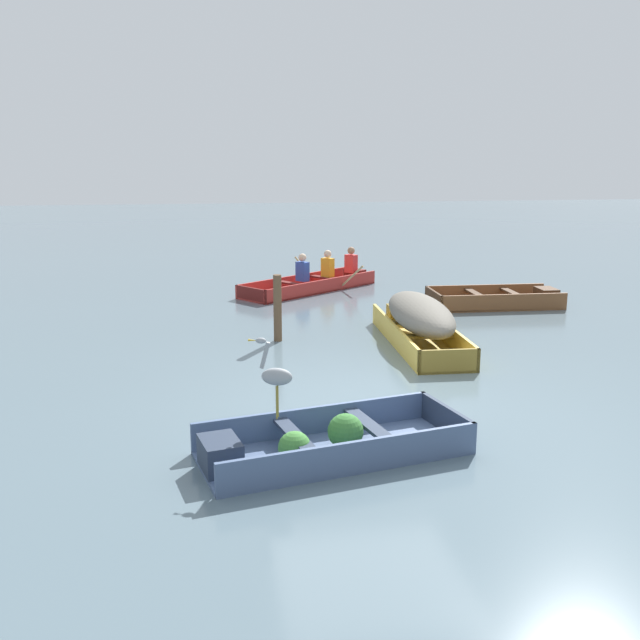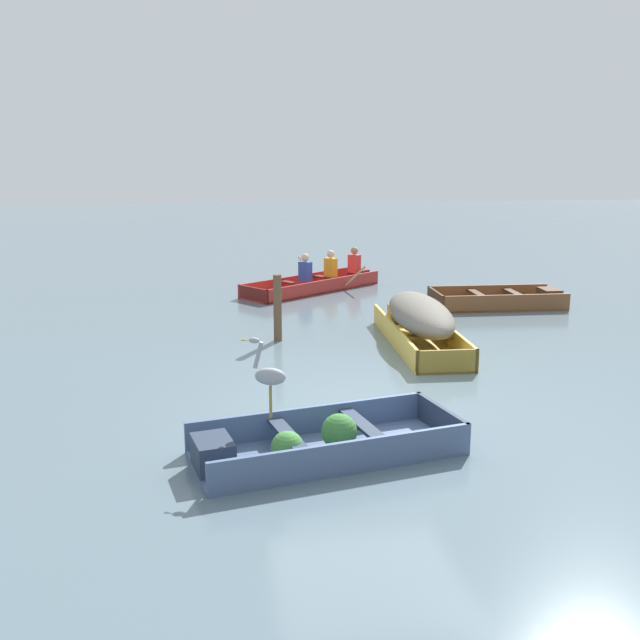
{
  "view_description": "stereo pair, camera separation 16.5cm",
  "coord_description": "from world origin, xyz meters",
  "px_view_note": "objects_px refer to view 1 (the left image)",
  "views": [
    {
      "loc": [
        -2.05,
        -8.32,
        3.02
      ],
      "look_at": [
        -0.16,
        3.18,
        0.35
      ],
      "focal_mm": 40.0,
      "sensor_mm": 36.0,
      "label": 1
    },
    {
      "loc": [
        -1.88,
        -8.35,
        3.02
      ],
      "look_at": [
        -0.16,
        3.18,
        0.35
      ],
      "focal_mm": 40.0,
      "sensor_mm": 36.0,
      "label": 2
    }
  ],
  "objects_px": {
    "dinghy_slate_blue_foreground": "(322,444)",
    "skiff_yellow_near_moored": "(420,318)",
    "skiff_wooden_brown_mid_moored": "(500,300)",
    "mooring_post": "(278,308)",
    "heron_on_dinghy": "(275,374)",
    "rowboat_red_with_crew": "(316,281)"
  },
  "relations": [
    {
      "from": "dinghy_slate_blue_foreground",
      "to": "heron_on_dinghy",
      "type": "bearing_deg",
      "value": 169.09
    },
    {
      "from": "heron_on_dinghy",
      "to": "mooring_post",
      "type": "distance_m",
      "value": 4.75
    },
    {
      "from": "rowboat_red_with_crew",
      "to": "skiff_yellow_near_moored",
      "type": "bearing_deg",
      "value": -80.33
    },
    {
      "from": "dinghy_slate_blue_foreground",
      "to": "skiff_wooden_brown_mid_moored",
      "type": "height_order",
      "value": "dinghy_slate_blue_foreground"
    },
    {
      "from": "mooring_post",
      "to": "skiff_wooden_brown_mid_moored",
      "type": "bearing_deg",
      "value": 23.79
    },
    {
      "from": "skiff_wooden_brown_mid_moored",
      "to": "rowboat_red_with_crew",
      "type": "relative_size",
      "value": 0.77
    },
    {
      "from": "heron_on_dinghy",
      "to": "skiff_yellow_near_moored",
      "type": "bearing_deg",
      "value": 55.9
    },
    {
      "from": "skiff_yellow_near_moored",
      "to": "heron_on_dinghy",
      "type": "relative_size",
      "value": 3.99
    },
    {
      "from": "mooring_post",
      "to": "rowboat_red_with_crew",
      "type": "bearing_deg",
      "value": 73.3
    },
    {
      "from": "skiff_yellow_near_moored",
      "to": "mooring_post",
      "type": "height_order",
      "value": "mooring_post"
    },
    {
      "from": "dinghy_slate_blue_foreground",
      "to": "skiff_wooden_brown_mid_moored",
      "type": "bearing_deg",
      "value": 54.75
    },
    {
      "from": "heron_on_dinghy",
      "to": "skiff_wooden_brown_mid_moored",
      "type": "bearing_deg",
      "value": 51.9
    },
    {
      "from": "skiff_yellow_near_moored",
      "to": "skiff_wooden_brown_mid_moored",
      "type": "relative_size",
      "value": 1.26
    },
    {
      "from": "skiff_wooden_brown_mid_moored",
      "to": "heron_on_dinghy",
      "type": "bearing_deg",
      "value": -128.1
    },
    {
      "from": "skiff_wooden_brown_mid_moored",
      "to": "mooring_post",
      "type": "xyz_separation_m",
      "value": [
        -4.87,
        -2.15,
        0.44
      ]
    },
    {
      "from": "heron_on_dinghy",
      "to": "rowboat_red_with_crew",
      "type": "bearing_deg",
      "value": 78.5
    },
    {
      "from": "skiff_yellow_near_moored",
      "to": "rowboat_red_with_crew",
      "type": "height_order",
      "value": "rowboat_red_with_crew"
    },
    {
      "from": "skiff_yellow_near_moored",
      "to": "heron_on_dinghy",
      "type": "distance_m",
      "value": 5.0
    },
    {
      "from": "dinghy_slate_blue_foreground",
      "to": "skiff_wooden_brown_mid_moored",
      "type": "distance_m",
      "value": 8.51
    },
    {
      "from": "dinghy_slate_blue_foreground",
      "to": "skiff_yellow_near_moored",
      "type": "height_order",
      "value": "skiff_yellow_near_moored"
    },
    {
      "from": "rowboat_red_with_crew",
      "to": "mooring_post",
      "type": "bearing_deg",
      "value": -106.7
    },
    {
      "from": "skiff_wooden_brown_mid_moored",
      "to": "rowboat_red_with_crew",
      "type": "height_order",
      "value": "rowboat_red_with_crew"
    }
  ]
}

